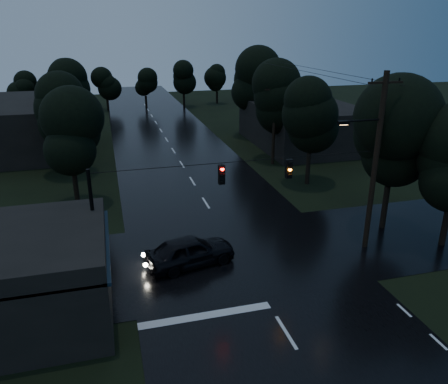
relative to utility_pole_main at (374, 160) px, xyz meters
name	(u,v)px	position (x,y,z in m)	size (l,w,h in m)	color
main_road	(182,165)	(-7.41, 19.00, -5.26)	(12.00, 120.00, 0.02)	black
cross_street	(238,255)	(-7.41, 1.00, -5.26)	(60.00, 9.00, 0.02)	black
building_far_right	(302,125)	(6.59, 23.00, -3.06)	(10.00, 14.00, 4.40)	black
building_far_left	(32,125)	(-21.41, 29.00, -2.76)	(10.00, 16.00, 5.00)	black
utility_pole_main	(374,160)	(0.00, 0.00, 0.00)	(3.50, 0.30, 10.00)	black
utility_pole_far	(274,123)	(0.89, 17.00, -1.38)	(2.00, 0.30, 7.50)	black
anchor_pole_left	(95,229)	(-14.91, 0.00, -2.26)	(0.18, 0.18, 6.00)	black
span_signals	(255,171)	(-6.85, -0.01, -0.01)	(15.00, 0.37, 1.12)	black
tree_corner_near	(395,136)	(2.59, 2.00, 0.74)	(4.48, 4.48, 9.44)	black
tree_left_a	(69,134)	(-16.41, 11.00, -0.02)	(3.92, 3.92, 8.26)	black
tree_left_b	(67,109)	(-17.01, 19.00, 0.36)	(4.20, 4.20, 8.85)	black
tree_left_c	(66,90)	(-17.61, 29.00, 0.74)	(4.48, 4.48, 9.44)	black
tree_right_a	(312,116)	(1.59, 11.00, 0.36)	(4.20, 4.20, 8.85)	black
tree_right_b	(280,96)	(2.19, 19.00, 0.74)	(4.48, 4.48, 9.44)	black
tree_right_c	(252,80)	(2.79, 29.00, 1.11)	(4.76, 4.76, 10.03)	black
car	(190,251)	(-10.19, 0.62, -4.44)	(1.94, 4.82, 1.64)	black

